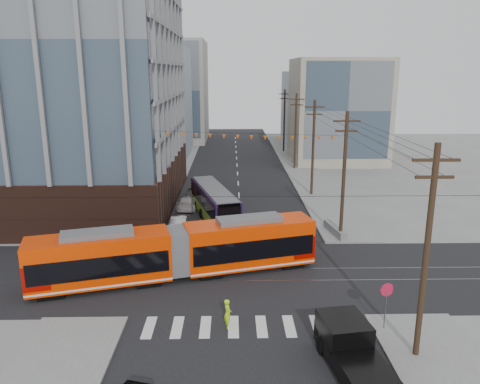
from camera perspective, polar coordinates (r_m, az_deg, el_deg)
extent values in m
plane|color=slate|center=(30.37, 0.71, -13.21)|extent=(160.00, 160.00, 0.00)
cube|color=#381E16|center=(54.14, -24.77, 13.45)|extent=(30.00, 25.00, 28.60)
cube|color=#8C99A5|center=(80.65, -12.83, 10.57)|extent=(18.00, 16.00, 18.00)
cube|color=gray|center=(76.97, 11.76, 9.70)|extent=(14.00, 14.00, 16.00)
cube|color=gray|center=(99.80, -8.83, 12.04)|extent=(16.00, 18.00, 20.00)
cube|color=#8C99A5|center=(96.97, 10.31, 10.13)|extent=(16.00, 16.00, 14.00)
cylinder|color=black|center=(24.45, 21.73, -7.26)|extent=(0.30, 0.30, 11.00)
cylinder|color=black|center=(83.83, 5.41, 8.60)|extent=(0.30, 0.30, 11.00)
imported|color=#A4A4A4|center=(43.38, -7.32, -3.63)|extent=(1.60, 4.23, 1.38)
imported|color=beige|center=(49.62, -6.33, -1.27)|extent=(2.24, 4.78, 1.35)
imported|color=slate|center=(54.33, -5.43, 0.05)|extent=(1.99, 4.23, 1.17)
imported|color=#BBFF17|center=(27.29, -1.51, -14.58)|extent=(0.54, 0.70, 1.73)
cube|color=slate|center=(42.42, 11.51, -4.63)|extent=(1.57, 4.18, 0.82)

